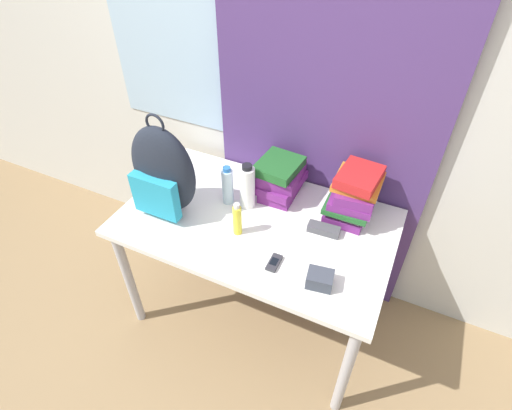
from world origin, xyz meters
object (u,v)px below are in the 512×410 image
Objects in this scene: water_bottle at (228,186)px; sunglasses_case at (324,229)px; book_stack_center at (354,194)px; book_stack_left at (280,177)px; sports_bottle at (247,187)px; backpack at (163,173)px; camera_pouch at (320,279)px; sunscreen_bottle at (237,220)px; cell_phone at (274,263)px.

sunglasses_case is (0.51, -0.00, -0.08)m from water_bottle.
book_stack_left is at bearing -179.88° from book_stack_center.
sports_bottle is at bearing -162.00° from book_stack_center.
backpack is at bearing -142.09° from book_stack_left.
book_stack_center is at bearing 0.12° from book_stack_left.
camera_pouch is at bearing -89.89° from book_stack_center.
backpack is at bearing -167.26° from sunglasses_case.
sunscreen_bottle is (0.39, -0.00, -0.14)m from backpack.
book_stack_left reaches higher than sunscreen_bottle.
sports_bottle is (-0.49, -0.16, -0.01)m from book_stack_center.
cell_phone is (-0.21, -0.46, -0.12)m from book_stack_center.
backpack is at bearing -150.81° from sports_bottle.
book_stack_center is 1.63× the size of sunscreen_bottle.
sunscreen_bottle is at bearing -50.81° from water_bottle.
sunglasses_case is 0.31m from camera_pouch.
sports_bottle is 0.20m from sunscreen_bottle.
book_stack_left is at bearing 40.58° from water_bottle.
sunglasses_case is (0.36, 0.17, -0.06)m from sunscreen_bottle.
camera_pouch is at bearing -8.77° from backpack.
sports_bottle is at bearing 132.52° from cell_phone.
book_stack_left is at bearing 37.91° from backpack.
sports_bottle is (-0.10, -0.16, 0.02)m from book_stack_left.
backpack is 0.90m from book_stack_center.
camera_pouch is (0.00, -0.48, -0.09)m from book_stack_center.
book_stack_center is at bearing 90.11° from camera_pouch.
sunscreen_bottle is 0.26m from cell_phone.
sports_bottle is at bearing 10.41° from water_bottle.
sunglasses_case is at bearing -113.53° from book_stack_center.
backpack reaches higher than cell_phone.
water_bottle is 0.51m from sunglasses_case.
book_stack_center is 0.61m from water_bottle.
sunglasses_case is at bearing 104.91° from camera_pouch.
water_bottle is at bearing 129.19° from sunscreen_bottle.
sunscreen_bottle is at bearing -99.69° from book_stack_left.
book_stack_left reaches higher than cell_phone.
backpack is 1.88× the size of book_stack_left.
book_stack_left reaches higher than camera_pouch.
book_stack_center is 0.52m from cell_phone.
book_stack_center is at bearing 38.70° from sunscreen_bottle.
water_bottle is 2.23× the size of cell_phone.
backpack is at bearing -157.14° from book_stack_center.
water_bottle is 0.23m from sunscreen_bottle.
sunscreen_bottle is (-0.44, -0.35, -0.04)m from book_stack_center.
sunglasses_case is at bearing -0.41° from water_bottle.
backpack is 0.58m from book_stack_left.
camera_pouch is at bearing -5.26° from cell_phone.
backpack is 0.80m from sunglasses_case.
backpack is 0.41m from sports_bottle.
book_stack_left is at bearing 149.40° from sunglasses_case.
water_bottle is (-0.20, -0.18, -0.00)m from book_stack_left.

